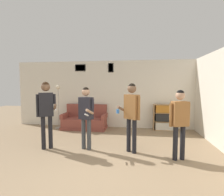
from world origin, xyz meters
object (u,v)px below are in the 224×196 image
object	(u,v)px
person_spectator_near_bookshelf	(180,118)
couch	(85,121)
floor_lamp	(58,102)
bookshelf	(165,117)
person_watcher_holding_cup	(132,110)
person_player_foreground_center	(86,111)
person_player_foreground_left	(46,107)

from	to	relation	value
person_spectator_near_bookshelf	couch	bearing A→B (deg)	140.13
floor_lamp	person_spectator_near_bookshelf	distance (m)	4.72
couch	floor_lamp	size ratio (longest dim) A/B	1.00
bookshelf	person_spectator_near_bookshelf	world-z (taller)	person_spectator_near_bookshelf
person_watcher_holding_cup	person_spectator_near_bookshelf	distance (m)	1.15
person_player_foreground_center	couch	bearing A→B (deg)	107.87
person_player_foreground_center	person_watcher_holding_cup	size ratio (longest dim) A/B	0.94
person_watcher_holding_cup	floor_lamp	bearing A→B (deg)	144.33
couch	person_spectator_near_bookshelf	distance (m)	3.98
person_player_foreground_center	person_spectator_near_bookshelf	world-z (taller)	person_player_foreground_center
bookshelf	person_watcher_holding_cup	size ratio (longest dim) A/B	0.56
couch	person_player_foreground_left	size ratio (longest dim) A/B	0.95
couch	person_watcher_holding_cup	xyz separation A→B (m)	(1.91, -2.21, 0.80)
floor_lamp	person_player_foreground_left	bearing A→B (deg)	-72.67
person_player_foreground_left	person_spectator_near_bookshelf	bearing A→B (deg)	-3.92
person_player_foreground_left	person_watcher_holding_cup	world-z (taller)	person_player_foreground_left
couch	person_player_foreground_left	bearing A→B (deg)	-99.12
bookshelf	person_watcher_holding_cup	distance (m)	2.75
person_player_foreground_left	floor_lamp	bearing A→B (deg)	107.33
floor_lamp	person_player_foreground_center	xyz separation A→B (m)	(1.75, -2.08, -0.01)
floor_lamp	person_watcher_holding_cup	size ratio (longest dim) A/B	0.97
couch	floor_lamp	bearing A→B (deg)	-174.94
couch	person_spectator_near_bookshelf	xyz separation A→B (m)	(3.01, -2.51, 0.68)
person_player_foreground_center	person_spectator_near_bookshelf	bearing A→B (deg)	-8.46
floor_lamp	person_watcher_holding_cup	xyz separation A→B (m)	(2.95, -2.12, 0.06)
couch	person_player_foreground_center	distance (m)	2.39
person_player_foreground_left	person_watcher_holding_cup	distance (m)	2.27
person_watcher_holding_cup	person_spectator_near_bookshelf	world-z (taller)	person_watcher_holding_cup
bookshelf	person_spectator_near_bookshelf	bearing A→B (deg)	-91.95
person_spectator_near_bookshelf	person_player_foreground_left	bearing A→B (deg)	176.08
bookshelf	couch	bearing A→B (deg)	-176.47
person_spectator_near_bookshelf	person_player_foreground_center	bearing A→B (deg)	171.54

